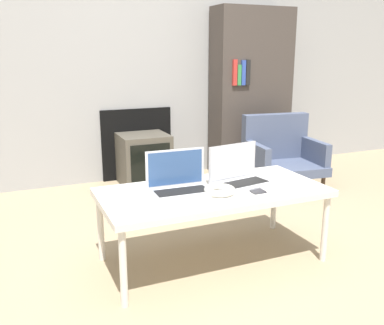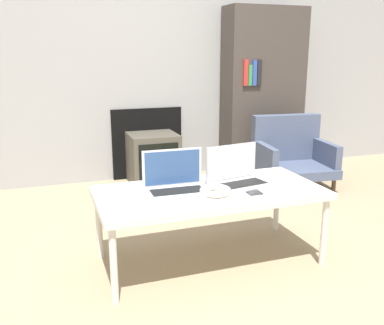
{
  "view_description": "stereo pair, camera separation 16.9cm",
  "coord_description": "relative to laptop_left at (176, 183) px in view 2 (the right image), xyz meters",
  "views": [
    {
      "loc": [
        -1.01,
        -1.76,
        1.18
      ],
      "look_at": [
        0.0,
        0.58,
        0.52
      ],
      "focal_mm": 40.0,
      "sensor_mm": 36.0,
      "label": 1
    },
    {
      "loc": [
        -0.85,
        -1.83,
        1.18
      ],
      "look_at": [
        0.0,
        0.58,
        0.52
      ],
      "focal_mm": 40.0,
      "sensor_mm": 36.0,
      "label": 2
    }
  ],
  "objects": [
    {
      "name": "ground_plane",
      "position": [
        0.19,
        -0.32,
        -0.48
      ],
      "size": [
        14.0,
        14.0,
        0.0
      ],
      "primitive_type": "plane",
      "color": "#998466"
    },
    {
      "name": "wall_back",
      "position": [
        0.19,
        1.82,
        0.8
      ],
      "size": [
        7.0,
        0.08,
        2.6
      ],
      "color": "#999999",
      "rests_on": "ground_plane"
    },
    {
      "name": "table",
      "position": [
        0.19,
        -0.03,
        -0.08
      ],
      "size": [
        1.26,
        0.6,
        0.43
      ],
      "color": "silver",
      "rests_on": "ground_plane"
    },
    {
      "name": "laptop_left",
      "position": [
        0.0,
        0.0,
        0.0
      ],
      "size": [
        0.35,
        0.23,
        0.23
      ],
      "rotation": [
        0.0,
        0.0,
        -0.03
      ],
      "color": "silver",
      "rests_on": "table"
    },
    {
      "name": "laptop_right",
      "position": [
        0.37,
        -0.0,
        0.0
      ],
      "size": [
        0.37,
        0.27,
        0.23
      ],
      "rotation": [
        0.0,
        0.0,
        0.17
      ],
      "color": "#B2B2B7",
      "rests_on": "table"
    },
    {
      "name": "headphones",
      "position": [
        0.19,
        -0.11,
        -0.03
      ],
      "size": [
        0.17,
        0.17,
        0.04
      ],
      "color": "beige",
      "rests_on": "table"
    },
    {
      "name": "phone",
      "position": [
        0.39,
        -0.15,
        -0.05
      ],
      "size": [
        0.08,
        0.12,
        0.01
      ],
      "color": "#333338",
      "rests_on": "table"
    },
    {
      "name": "tv",
      "position": [
        0.27,
        1.57,
        -0.25
      ],
      "size": [
        0.43,
        0.41,
        0.46
      ],
      "color": "#4C473D",
      "rests_on": "ground_plane"
    },
    {
      "name": "armchair",
      "position": [
        1.42,
        1.09,
        -0.19
      ],
      "size": [
        0.69,
        0.6,
        0.63
      ],
      "rotation": [
        0.0,
        0.0,
        -0.12
      ],
      "color": "#47516B",
      "rests_on": "ground_plane"
    },
    {
      "name": "bookshelf",
      "position": [
        1.41,
        1.62,
        0.32
      ],
      "size": [
        0.79,
        0.32,
        1.6
      ],
      "color": "#3F3833",
      "rests_on": "ground_plane"
    }
  ]
}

